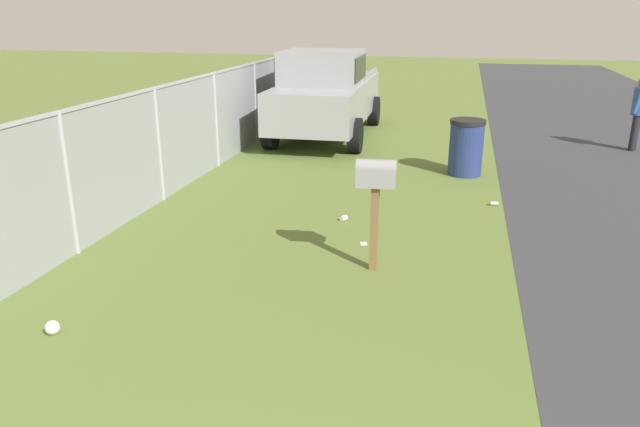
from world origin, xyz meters
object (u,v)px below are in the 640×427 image
(pickup_truck, at_px, (326,92))
(pedestrian, at_px, (639,109))
(mailbox, at_px, (376,183))
(trash_bin, at_px, (466,147))

(pickup_truck, bearing_deg, pedestrian, 89.65)
(mailbox, bearing_deg, trash_bin, -18.12)
(mailbox, height_order, pedestrian, pedestrian)
(pickup_truck, xyz_separation_m, pedestrian, (0.15, -6.95, -0.19))
(pickup_truck, bearing_deg, mailbox, 15.35)
(pickup_truck, bearing_deg, trash_bin, 48.25)
(pickup_truck, xyz_separation_m, trash_bin, (-2.81, -3.33, -0.58))
(trash_bin, height_order, pedestrian, pedestrian)
(trash_bin, relative_size, pedestrian, 0.66)
(trash_bin, bearing_deg, pedestrian, -50.67)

